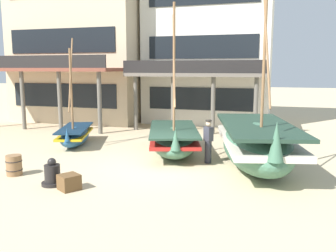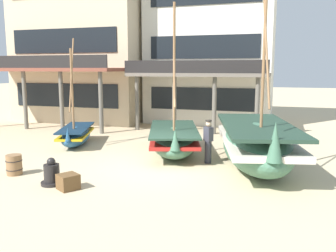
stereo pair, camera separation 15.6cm
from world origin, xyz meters
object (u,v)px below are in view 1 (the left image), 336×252
at_px(wooden_barrel, 14,165).
at_px(cargo_crate, 69,182).
at_px(fishing_boat_near_left, 173,139).
at_px(harbor_building_annex, 83,44).
at_px(capstan_winch, 52,175).
at_px(fishing_boat_far_right, 75,135).
at_px(harbor_building_main, 211,50).
at_px(fisherman_by_hull, 208,142).
at_px(fishing_boat_centre_large, 257,144).

bearing_deg(wooden_barrel, cargo_crate, -16.18).
height_order(fishing_boat_near_left, harbor_building_annex, harbor_building_annex).
height_order(fishing_boat_near_left, capstan_winch, fishing_boat_near_left).
relative_size(fishing_boat_far_right, wooden_barrel, 7.18).
height_order(wooden_barrel, harbor_building_main, harbor_building_main).
bearing_deg(wooden_barrel, harbor_building_main, 75.24).
distance_m(wooden_barrel, harbor_building_main, 16.29).
relative_size(wooden_barrel, harbor_building_annex, 0.07).
relative_size(fishing_boat_near_left, harbor_building_annex, 0.58).
height_order(fishing_boat_far_right, cargo_crate, fishing_boat_far_right).
xyz_separation_m(fisherman_by_hull, wooden_barrel, (-6.07, -3.55, -0.48)).
distance_m(harbor_building_main, harbor_building_annex, 8.93).
bearing_deg(harbor_building_annex, cargo_crate, -62.16).
xyz_separation_m(fishing_boat_centre_large, cargo_crate, (-5.27, -4.07, -0.68)).
xyz_separation_m(fishing_boat_near_left, capstan_winch, (-2.47, -5.17, -0.29)).
height_order(fishing_boat_near_left, fishing_boat_centre_large, fishing_boat_centre_large).
bearing_deg(cargo_crate, fishing_boat_near_left, 72.30).
distance_m(fishing_boat_far_right, capstan_winch, 6.07).
bearing_deg(fisherman_by_hull, fishing_boat_far_right, 167.92).
bearing_deg(capstan_winch, fishing_boat_far_right, 114.66).
relative_size(fishing_boat_near_left, fishing_boat_centre_large, 0.79).
distance_m(fishing_boat_near_left, harbor_building_main, 11.32).
xyz_separation_m(harbor_building_main, harbor_building_annex, (-8.70, -1.98, 0.42)).
bearing_deg(cargo_crate, fisherman_by_hull, 51.41).
bearing_deg(fishing_boat_near_left, harbor_building_annex, 136.85).
xyz_separation_m(fishing_boat_near_left, harbor_building_main, (-0.37, 10.48, 4.27)).
distance_m(fishing_boat_centre_large, cargo_crate, 6.69).
height_order(fishing_boat_far_right, capstan_winch, fishing_boat_far_right).
bearing_deg(fisherman_by_hull, fishing_boat_near_left, 147.58).
height_order(fisherman_by_hull, cargo_crate, fisherman_by_hull).
xyz_separation_m(fisherman_by_hull, cargo_crate, (-3.44, -4.31, -0.60)).
bearing_deg(fishing_boat_far_right, fisherman_by_hull, -12.08).
distance_m(wooden_barrel, harbor_building_annex, 14.82).
distance_m(fishing_boat_centre_large, harbor_building_main, 13.07).
distance_m(fishing_boat_centre_large, fisherman_by_hull, 1.84).
height_order(fishing_boat_near_left, wooden_barrel, fishing_boat_near_left).
height_order(fishing_boat_near_left, cargo_crate, fishing_boat_near_left).
xyz_separation_m(fisherman_by_hull, capstan_winch, (-4.18, -4.08, -0.50)).
relative_size(capstan_winch, harbor_building_annex, 0.08).
distance_m(wooden_barrel, cargo_crate, 2.74).
distance_m(cargo_crate, harbor_building_annex, 16.53).
bearing_deg(fisherman_by_hull, capstan_winch, -135.74).
xyz_separation_m(cargo_crate, harbor_building_main, (1.35, 15.88, 4.67)).
relative_size(fishing_boat_centre_large, harbor_building_annex, 0.73).
relative_size(fishing_boat_near_left, capstan_winch, 7.08).
bearing_deg(wooden_barrel, fisherman_by_hull, 30.31).
distance_m(fishing_boat_near_left, harbor_building_annex, 13.29).
bearing_deg(harbor_building_main, cargo_crate, -94.87).
distance_m(capstan_winch, harbor_building_annex, 15.98).
bearing_deg(wooden_barrel, harbor_building_annex, 109.74).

